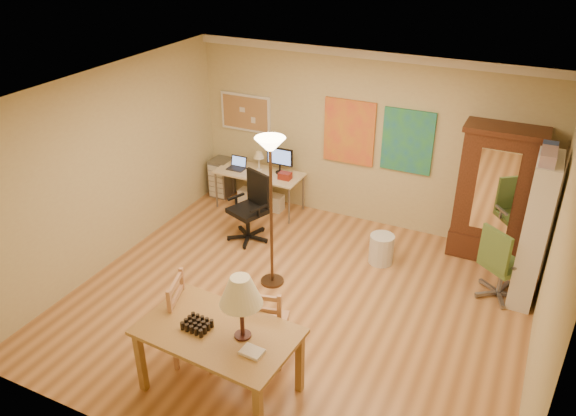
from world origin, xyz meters
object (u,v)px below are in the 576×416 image
at_px(computer_desk, 262,186).
at_px(office_chair_green, 499,279).
at_px(office_chair_black, 250,222).
at_px(armoire, 493,203).
at_px(bookshelf, 534,232).
at_px(dining_table, 226,321).

bearing_deg(computer_desk, office_chair_green, -12.70).
relative_size(computer_desk, office_chair_green, 1.40).
height_order(office_chair_black, office_chair_green, office_chair_black).
bearing_deg(armoire, office_chair_black, -162.23).
relative_size(computer_desk, bookshelf, 0.75).
distance_m(computer_desk, office_chair_green, 3.98).
xyz_separation_m(armoire, bookshelf, (0.57, -0.80, 0.10)).
distance_m(dining_table, computer_desk, 4.14).
distance_m(dining_table, bookshelf, 3.96).
bearing_deg(bookshelf, office_chair_black, -176.27).
height_order(dining_table, office_chair_green, dining_table).
height_order(dining_table, office_chair_black, dining_table).
bearing_deg(armoire, bookshelf, -54.68).
height_order(dining_table, bookshelf, bookshelf).
xyz_separation_m(computer_desk, office_chair_green, (3.88, -0.87, -0.12)).
bearing_deg(office_chair_green, bookshelf, 29.93).
height_order(dining_table, armoire, armoire).
xyz_separation_m(office_chair_green, bookshelf, (0.28, 0.16, 0.68)).
bearing_deg(dining_table, bookshelf, 50.33).
bearing_deg(bookshelf, armoire, 125.32).
distance_m(dining_table, office_chair_green, 3.72).
bearing_deg(dining_table, armoire, 63.01).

